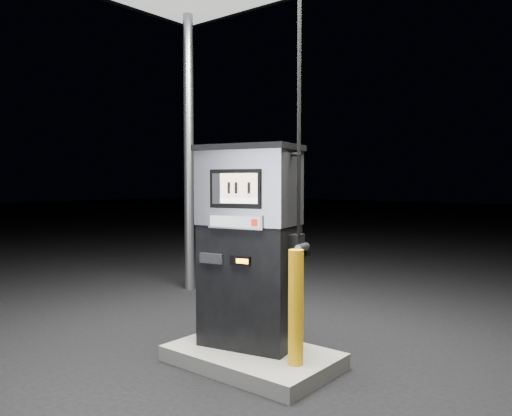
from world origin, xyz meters
The scene contains 5 objects.
ground centered at (0.00, 0.00, 0.00)m, with size 80.00×80.00×0.00m, color black.
pump_island centered at (0.00, 0.00, 0.07)m, with size 1.60×1.00×0.15m, color #5F5E5A.
fuel_dispenser centered at (-0.12, 0.10, 1.17)m, with size 1.15×0.78×4.13m.
bollard_left centered at (-0.74, 0.07, 0.66)m, with size 0.14×0.14×1.02m, color #ECA10D.
bollard_right centered at (0.55, -0.05, 0.67)m, with size 0.14×0.14×1.03m, color #ECA10D.
Camera 1 is at (3.04, -3.68, 1.78)m, focal length 35.00 mm.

